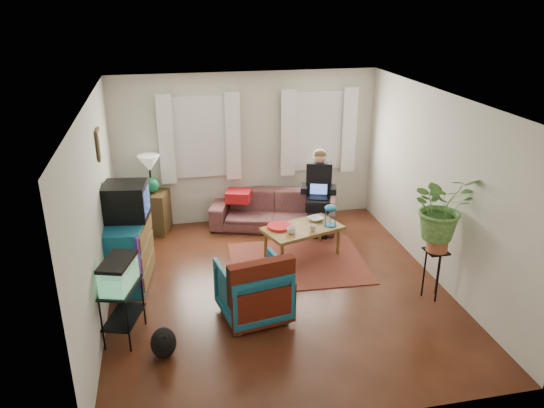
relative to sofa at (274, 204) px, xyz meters
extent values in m
cube|color=#4F2B14|center=(-0.37, -2.05, -0.41)|extent=(4.50, 5.00, 0.01)
cube|color=white|center=(-0.37, -2.05, 2.19)|extent=(4.50, 5.00, 0.01)
cube|color=silver|center=(-0.37, 0.45, 0.89)|extent=(4.50, 0.01, 2.60)
cube|color=silver|center=(-0.37, -4.55, 0.89)|extent=(4.50, 0.01, 2.60)
cube|color=silver|center=(-2.62, -2.05, 0.89)|extent=(0.01, 5.00, 2.60)
cube|color=silver|center=(1.88, -2.05, 0.89)|extent=(0.01, 5.00, 2.60)
cube|color=white|center=(-1.17, 0.43, 1.14)|extent=(1.08, 0.04, 1.38)
cube|color=white|center=(0.88, 0.43, 1.14)|extent=(1.08, 0.04, 1.38)
cube|color=white|center=(-1.17, 0.35, 1.14)|extent=(1.36, 0.06, 1.50)
cube|color=white|center=(0.88, 0.35, 1.14)|extent=(1.36, 0.06, 1.50)
cube|color=#3D2616|center=(-2.59, -1.20, 1.54)|extent=(0.04, 0.32, 0.40)
cube|color=brown|center=(0.08, -1.39, -0.41)|extent=(2.07, 1.69, 0.01)
imported|color=brown|center=(0.00, 0.00, 0.00)|extent=(2.26, 1.43, 0.83)
cube|color=#372714|center=(-2.02, 0.21, -0.06)|extent=(0.60, 0.60, 0.71)
cube|color=navy|center=(-2.36, -1.43, 0.05)|extent=(0.66, 1.10, 0.93)
cube|color=black|center=(-2.33, -1.33, 0.76)|extent=(0.64, 0.59, 0.50)
cube|color=black|center=(-2.37, -2.75, -0.07)|extent=(0.50, 0.68, 0.68)
cube|color=#7FD899|center=(-2.37, -2.75, 0.44)|extent=(0.45, 0.62, 0.36)
ellipsoid|color=black|center=(-1.93, -3.18, -0.23)|extent=(0.31, 0.45, 0.37)
imported|color=#135274|center=(-0.82, -2.62, -0.01)|extent=(0.91, 0.87, 0.81)
cube|color=#9E0A0A|center=(-0.76, -2.92, 0.16)|extent=(0.83, 0.33, 0.67)
cube|color=olive|center=(0.20, -1.16, -0.17)|extent=(1.31, 0.98, 0.48)
imported|color=white|center=(-0.01, -1.35, 0.12)|extent=(0.17, 0.17, 0.10)
imported|color=beige|center=(0.31, -1.33, 0.12)|extent=(0.13, 0.13, 0.10)
imported|color=white|center=(0.47, -0.96, 0.10)|extent=(0.29, 0.29, 0.06)
cylinder|color=#B21414|center=(-0.15, -1.12, 0.09)|extent=(0.46, 0.46, 0.04)
cube|color=black|center=(1.59, -2.68, -0.07)|extent=(0.30, 0.30, 0.69)
imported|color=#599947|center=(1.59, -2.68, 0.76)|extent=(0.81, 0.71, 0.88)
camera|label=1|loc=(-1.75, -8.24, 3.40)|focal=35.00mm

